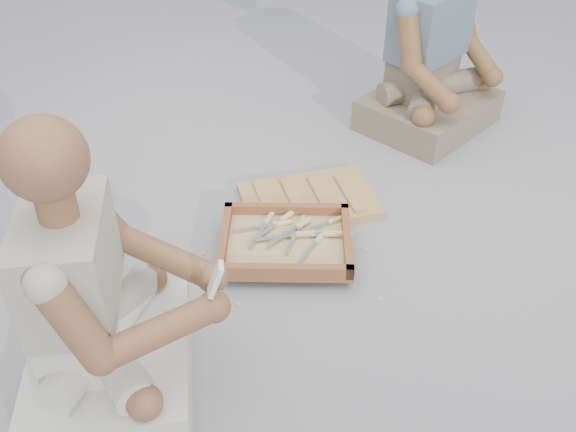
{
  "coord_description": "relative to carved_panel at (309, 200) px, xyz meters",
  "views": [
    {
      "loc": [
        -0.23,
        -1.52,
        1.53
      ],
      "look_at": [
        -0.04,
        0.09,
        0.3
      ],
      "focal_mm": 40.0,
      "sensor_mm": 36.0,
      "label": 1
    }
  ],
  "objects": [
    {
      "name": "ground",
      "position": [
        -0.1,
        -0.55,
        -0.02
      ],
      "size": [
        60.0,
        60.0,
        0.0
      ],
      "primitive_type": "plane",
      "color": "#A1A1A6",
      "rests_on": "ground"
    },
    {
      "name": "carved_panel",
      "position": [
        0.0,
        0.0,
        0.0
      ],
      "size": [
        0.57,
        0.42,
        0.03
      ],
      "primitive_type": "cube",
      "rotation": [
        0.0,
        0.0,
        0.15
      ],
      "color": "olive",
      "rests_on": "ground"
    },
    {
      "name": "tool_tray",
      "position": [
        -0.13,
        -0.3,
        0.04
      ],
      "size": [
        0.52,
        0.44,
        0.06
      ],
      "rotation": [
        0.0,
        0.0,
        -0.14
      ],
      "color": "brown",
      "rests_on": "carved_panel"
    },
    {
      "name": "chisel_0",
      "position": [
        -0.19,
        -0.18,
        0.05
      ],
      "size": [
        0.12,
        0.2,
        0.02
      ],
      "rotation": [
        0.0,
        0.0,
        1.1
      ],
      "color": "silver",
      "rests_on": "tool_tray"
    },
    {
      "name": "chisel_1",
      "position": [
        0.06,
        -0.29,
        0.05
      ],
      "size": [
        0.22,
        0.04,
        0.02
      ],
      "rotation": [
        0.0,
        0.0,
        -0.08
      ],
      "color": "silver",
      "rests_on": "tool_tray"
    },
    {
      "name": "chisel_2",
      "position": [
        -0.07,
        -0.23,
        0.06
      ],
      "size": [
        0.19,
        0.15,
        0.02
      ],
      "rotation": [
        0.0,
        0.0,
        0.66
      ],
      "color": "silver",
      "rests_on": "tool_tray"
    },
    {
      "name": "chisel_3",
      "position": [
        0.05,
        -0.21,
        0.04
      ],
      "size": [
        0.21,
        0.1,
        0.02
      ],
      "rotation": [
        0.0,
        0.0,
        0.4
      ],
      "color": "silver",
      "rests_on": "tool_tray"
    },
    {
      "name": "chisel_4",
      "position": [
        -0.13,
        -0.18,
        0.05
      ],
      "size": [
        0.17,
        0.16,
        0.02
      ],
      "rotation": [
        0.0,
        0.0,
        0.75
      ],
      "color": "silver",
      "rests_on": "tool_tray"
    },
    {
      "name": "chisel_5",
      "position": [
        0.02,
        -0.29,
        0.05
      ],
      "size": [
        0.22,
        0.05,
        0.02
      ],
      "rotation": [
        0.0,
        0.0,
        -0.16
      ],
      "color": "silver",
      "rests_on": "tool_tray"
    },
    {
      "name": "chisel_6",
      "position": [
        -0.07,
        -0.22,
        0.05
      ],
      "size": [
        0.11,
        0.21,
        0.02
      ],
      "rotation": [
        0.0,
        0.0,
        1.14
      ],
      "color": "silver",
      "rests_on": "tool_tray"
    },
    {
      "name": "chisel_7",
      "position": [
        -0.15,
        -0.2,
        0.04
      ],
      "size": [
        0.22,
        0.05,
        0.02
      ],
      "rotation": [
        0.0,
        0.0,
        0.16
      ],
      "color": "silver",
      "rests_on": "tool_tray"
    },
    {
      "name": "chisel_8",
      "position": [
        -0.08,
        -0.28,
        0.05
      ],
      "size": [
        0.22,
        0.03,
        0.02
      ],
      "rotation": [
        0.0,
        0.0,
        0.07
      ],
      "color": "silver",
      "rests_on": "tool_tray"
    },
    {
      "name": "chisel_9",
      "position": [
        -0.02,
        -0.31,
        0.04
      ],
      "size": [
        0.15,
        0.19,
        0.02
      ],
      "rotation": [
        0.0,
        0.0,
        0.93
      ],
      "color": "silver",
      "rests_on": "tool_tray"
    },
    {
      "name": "wood_chip_0",
      "position": [
        0.17,
        -0.31,
        -0.02
      ],
      "size": [
        0.02,
        0.02,
        0.0
      ],
      "primitive_type": "cube",
      "rotation": [
        0.0,
        0.0,
        1.01
      ],
      "color": "tan",
      "rests_on": "ground"
    },
    {
      "name": "wood_chip_1",
      "position": [
        0.13,
        -0.19,
        -0.02
      ],
      "size": [
        0.02,
        0.02,
        0.0
      ],
      "primitive_type": "cube",
      "rotation": [
        0.0,
        0.0,
        2.98
      ],
      "color": "tan",
      "rests_on": "ground"
    },
    {
      "name": "wood_chip_2",
      "position": [
        -0.24,
        -0.25,
        -0.02
      ],
      "size": [
        0.02,
        0.02,
        0.0
      ],
      "primitive_type": "cube",
      "rotation": [
        0.0,
        0.0,
        1.23
      ],
      "color": "tan",
      "rests_on": "ground"
    },
    {
      "name": "wood_chip_3",
      "position": [
        0.18,
        -0.14,
        -0.02
      ],
      "size": [
        0.02,
        0.02,
        0.0
      ],
      "primitive_type": "cube",
      "rotation": [
        0.0,
        0.0,
        1.71
      ],
      "color": "tan",
      "rests_on": "ground"
    },
    {
      "name": "wood_chip_4",
      "position": [
        -0.36,
        -0.54,
        -0.02
      ],
      "size": [
        0.02,
        0.02,
        0.0
      ],
      "primitive_type": "cube",
      "rotation": [
        0.0,
        0.0,
        1.67
      ],
      "color": "tan",
      "rests_on": "ground"
    },
    {
      "name": "wood_chip_5",
      "position": [
        -0.2,
        -0.4,
        -0.02
      ],
      "size": [
        0.02,
        0.02,
        0.0
      ],
      "primitive_type": "cube",
      "rotation": [
        0.0,
        0.0,
        1.15
      ],
      "color": "tan",
      "rests_on": "ground"
    },
    {
      "name": "wood_chip_6",
      "position": [
        -0.32,
        -0.54,
        -0.02
      ],
      "size": [
        0.02,
        0.02,
        0.0
      ],
      "primitive_type": "cube",
      "rotation": [
        0.0,
        0.0,
        2.18
      ],
      "color": "tan",
      "rests_on": "ground"
    },
    {
      "name": "wood_chip_7",
      "position": [
        0.16,
        -0.57,
        -0.02
      ],
      "size": [
        0.02,
        0.02,
        0.0
      ],
      "primitive_type": "cube",
      "rotation": [
        0.0,
        0.0,
        2.28
      ],
      "color": "tan",
      "rests_on": "ground"
    },
    {
      "name": "wood_chip_8",
      "position": [
        -0.43,
        -0.26,
        -0.02
      ],
      "size": [
        0.02,
        0.02,
        0.0
      ],
      "primitive_type": "cube",
      "rotation": [
        0.0,
        0.0,
        1.63
      ],
      "color": "tan",
      "rests_on": "ground"
    },
    {
      "name": "wood_chip_9",
      "position": [
        -0.13,
        -0.11,
        -0.02
      ],
      "size": [
        0.02,
        0.02,
        0.0
      ],
      "primitive_type": "cube",
      "rotation": [
        0.0,
        0.0,
        0.41
      ],
      "color": "tan",
      "rests_on": "ground"
    },
    {
      "name": "craftsman",
      "position": [
        -0.69,
        -0.8,
        0.28
      ],
      "size": [
        0.58,
        0.56,
        0.87
      ],
      "rotation": [
        0.0,
        0.0,
        -1.56
      ],
      "color": "beige",
      "rests_on": "ground"
    },
    {
      "name": "companion",
      "position": [
        0.65,
        0.59,
        0.29
      ],
      "size": [
        0.75,
        0.73,
        0.92
      ],
      "rotation": [
        0.0,
        0.0,
        3.83
      ],
      "color": "gray",
      "rests_on": "ground"
    },
    {
      "name": "mobile_phone",
      "position": [
        -0.37,
        -0.86,
        0.39
      ],
      "size": [
        0.05,
        0.04,
        0.1
      ],
      "rotation": [
        -0.35,
        0.0,
        -1.55
      ],
      "color": "silver",
      "rests_on": "craftsman"
    }
  ]
}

